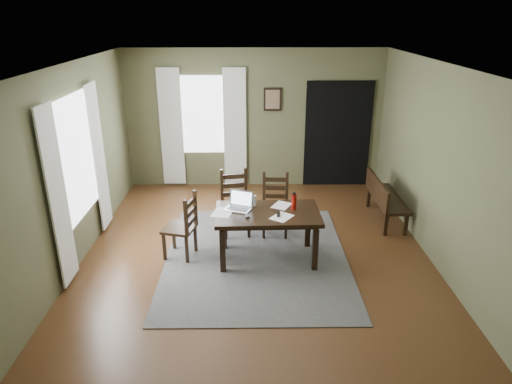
{
  "coord_description": "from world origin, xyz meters",
  "views": [
    {
      "loc": [
        -0.08,
        -5.8,
        3.33
      ],
      "look_at": [
        0.0,
        0.3,
        0.9
      ],
      "focal_mm": 32.0,
      "sensor_mm": 36.0,
      "label": 1
    }
  ],
  "objects_px": {
    "chair_end": "(183,227)",
    "water_bottle": "(294,201)",
    "chair_back_left": "(235,203)",
    "bench": "(384,196)",
    "dining_table": "(268,218)",
    "chair_back_right": "(275,205)",
    "laptop": "(240,204)"
  },
  "relations": [
    {
      "from": "chair_end",
      "to": "laptop",
      "type": "distance_m",
      "value": 0.88
    },
    {
      "from": "dining_table",
      "to": "bench",
      "type": "xyz_separation_m",
      "value": [
        1.99,
        1.28,
        -0.2
      ]
    },
    {
      "from": "chair_back_right",
      "to": "chair_back_left",
      "type": "bearing_deg",
      "value": -179.02
    },
    {
      "from": "chair_back_left",
      "to": "water_bottle",
      "type": "relative_size",
      "value": 4.1
    },
    {
      "from": "chair_back_right",
      "to": "bench",
      "type": "bearing_deg",
      "value": 17.01
    },
    {
      "from": "chair_end",
      "to": "water_bottle",
      "type": "distance_m",
      "value": 1.62
    },
    {
      "from": "chair_back_right",
      "to": "chair_end",
      "type": "bearing_deg",
      "value": -147.78
    },
    {
      "from": "chair_end",
      "to": "chair_back_right",
      "type": "distance_m",
      "value": 1.55
    },
    {
      "from": "laptop",
      "to": "water_bottle",
      "type": "bearing_deg",
      "value": 19.39
    },
    {
      "from": "chair_end",
      "to": "chair_back_left",
      "type": "bearing_deg",
      "value": 151.11
    },
    {
      "from": "dining_table",
      "to": "chair_back_right",
      "type": "distance_m",
      "value": 0.86
    },
    {
      "from": "chair_back_left",
      "to": "bench",
      "type": "height_order",
      "value": "chair_back_left"
    },
    {
      "from": "chair_back_left",
      "to": "chair_back_right",
      "type": "relative_size",
      "value": 1.05
    },
    {
      "from": "dining_table",
      "to": "chair_end",
      "type": "distance_m",
      "value": 1.22
    },
    {
      "from": "dining_table",
      "to": "water_bottle",
      "type": "xyz_separation_m",
      "value": [
        0.37,
        0.1,
        0.2
      ]
    },
    {
      "from": "chair_back_left",
      "to": "bench",
      "type": "bearing_deg",
      "value": 0.78
    },
    {
      "from": "dining_table",
      "to": "chair_back_left",
      "type": "xyz_separation_m",
      "value": [
        -0.48,
        0.85,
        -0.14
      ]
    },
    {
      "from": "chair_end",
      "to": "chair_back_left",
      "type": "distance_m",
      "value": 1.06
    },
    {
      "from": "chair_back_left",
      "to": "laptop",
      "type": "relative_size",
      "value": 2.36
    },
    {
      "from": "chair_end",
      "to": "water_bottle",
      "type": "bearing_deg",
      "value": 105.12
    },
    {
      "from": "chair_back_left",
      "to": "bench",
      "type": "distance_m",
      "value": 2.51
    },
    {
      "from": "bench",
      "to": "chair_end",
      "type": "bearing_deg",
      "value": 110.59
    },
    {
      "from": "bench",
      "to": "water_bottle",
      "type": "height_order",
      "value": "water_bottle"
    },
    {
      "from": "chair_back_left",
      "to": "laptop",
      "type": "distance_m",
      "value": 0.78
    },
    {
      "from": "chair_back_right",
      "to": "laptop",
      "type": "distance_m",
      "value": 0.94
    },
    {
      "from": "chair_end",
      "to": "bench",
      "type": "relative_size",
      "value": 0.73
    },
    {
      "from": "bench",
      "to": "laptop",
      "type": "distance_m",
      "value": 2.67
    },
    {
      "from": "chair_back_right",
      "to": "laptop",
      "type": "height_order",
      "value": "chair_back_right"
    },
    {
      "from": "dining_table",
      "to": "chair_back_right",
      "type": "xyz_separation_m",
      "value": [
        0.15,
        0.83,
        -0.17
      ]
    },
    {
      "from": "chair_back_right",
      "to": "bench",
      "type": "relative_size",
      "value": 0.74
    },
    {
      "from": "bench",
      "to": "laptop",
      "type": "relative_size",
      "value": 3.05
    },
    {
      "from": "chair_back_left",
      "to": "chair_back_right",
      "type": "height_order",
      "value": "chair_back_left"
    }
  ]
}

